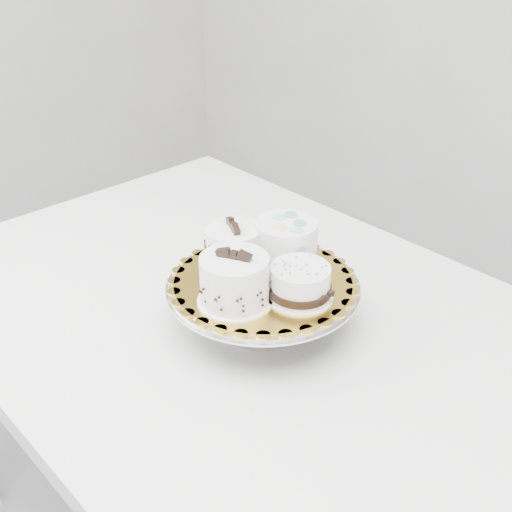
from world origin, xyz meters
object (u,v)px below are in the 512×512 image
Objects in this scene: cake_board at (263,281)px; cake_swirl at (235,281)px; cake_stand at (263,296)px; table at (249,342)px; cake_banded at (233,248)px; cake_dots at (286,242)px; cake_ribbon at (300,284)px.

cake_board is 2.17× the size of cake_swirl.
cake_board reaches higher than cake_stand.
cake_stand is (0.04, -0.01, 0.13)m from table.
cake_stand is at bearing 74.01° from cake_swirl.
cake_dots is at bearing 75.30° from cake_banded.
cake_swirl reaches higher than cake_banded.
cake_stand is at bearing 25.30° from cake_banded.
cake_board is 0.09m from cake_swirl.
cake_stand is at bearing -9.71° from table.
cake_banded is at bearing 172.59° from cake_stand.
cake_swirl reaches higher than cake_ribbon.
cake_dots is (0.07, 0.06, 0.01)m from cake_banded.
cake_banded is (-0.07, 0.01, 0.07)m from cake_stand.
cake_swirl is (0.00, -0.08, 0.07)m from cake_stand.
cake_swirl reaches higher than cake_board.
cake_banded reaches higher than cake_board.
cake_banded reaches higher than cake_stand.
table is 4.29× the size of cake_stand.
cake_ribbon is (0.12, -0.02, 0.19)m from table.
cake_board is 2.65× the size of cake_ribbon.
cake_ribbon is at bearing 0.32° from table.
cake_swirl is 0.12m from cake_banded.
cake_banded is at bearing 172.59° from cake_board.
cake_ribbon reaches higher than cake_board.
cake_swirl is at bearing -87.25° from cake_board.
cake_ribbon reaches higher than cake_stand.
cake_board is 2.19× the size of cake_dots.
cake_ribbon is at bearing 26.16° from cake_swirl.
cake_board reaches higher than table.
cake_banded is 0.09m from cake_dots.
cake_ribbon is at bearing -2.00° from cake_stand.
cake_board is at bearing 74.01° from cake_swirl.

